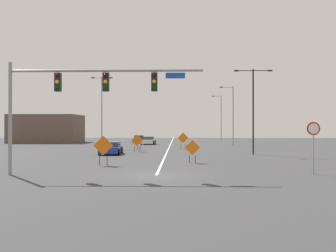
% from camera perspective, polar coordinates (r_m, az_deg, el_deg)
% --- Properties ---
extents(ground, '(161.64, 161.64, 0.00)m').
position_cam_1_polar(ground, '(20.93, -1.81, -7.63)').
color(ground, '#38383A').
extents(road_centre_stripe, '(0.16, 89.80, 0.01)m').
position_cam_1_polar(road_centre_stripe, '(65.69, 0.47, -2.65)').
color(road_centre_stripe, white).
rests_on(road_centre_stripe, ground).
extents(traffic_signal_assembly, '(11.08, 0.44, 6.42)m').
position_cam_1_polar(traffic_signal_assembly, '(21.55, -13.48, 5.51)').
color(traffic_signal_assembly, gray).
rests_on(traffic_signal_assembly, ground).
extents(stop_sign, '(0.76, 0.07, 3.01)m').
position_cam_1_polar(stop_sign, '(22.80, 21.58, -1.67)').
color(stop_sign, gray).
rests_on(stop_sign, ground).
extents(street_lamp_near_right, '(3.85, 0.24, 8.64)m').
position_cam_1_polar(street_lamp_near_right, '(38.31, 13.04, 3.34)').
color(street_lamp_near_right, black).
rests_on(street_lamp_near_right, ground).
extents(street_lamp_near_left, '(1.96, 0.24, 9.35)m').
position_cam_1_polar(street_lamp_near_left, '(76.12, 8.13, 1.51)').
color(street_lamp_near_left, gray).
rests_on(street_lamp_near_left, ground).
extents(street_lamp_far_left, '(2.14, 0.24, 9.23)m').
position_cam_1_polar(street_lamp_far_left, '(58.48, 9.89, 2.03)').
color(street_lamp_far_left, gray).
rests_on(street_lamp_far_left, ground).
extents(street_lamp_mid_right, '(2.93, 0.24, 9.73)m').
position_cam_1_polar(street_lamp_mid_right, '(51.43, -10.20, 2.94)').
color(street_lamp_mid_right, gray).
rests_on(street_lamp_mid_right, ground).
extents(construction_sign_right_shoulder, '(1.18, 0.06, 1.76)m').
position_cam_1_polar(construction_sign_right_shoulder, '(28.23, 3.78, -3.51)').
color(construction_sign_right_shoulder, orange).
rests_on(construction_sign_right_shoulder, ground).
extents(construction_sign_median_near, '(1.09, 0.15, 1.72)m').
position_cam_1_polar(construction_sign_median_near, '(45.21, -4.51, -2.34)').
color(construction_sign_median_near, orange).
rests_on(construction_sign_median_near, ground).
extents(construction_sign_left_lane, '(1.29, 0.19, 1.93)m').
position_cam_1_polar(construction_sign_left_lane, '(41.58, -4.83, -2.34)').
color(construction_sign_left_lane, orange).
rests_on(construction_sign_left_lane, ground).
extents(construction_sign_median_far, '(1.40, 0.14, 2.12)m').
position_cam_1_polar(construction_sign_median_far, '(26.67, -9.98, -3.17)').
color(construction_sign_median_far, orange).
rests_on(construction_sign_median_far, ground).
extents(construction_sign_left_shoulder, '(1.35, 0.35, 2.14)m').
position_cam_1_polar(construction_sign_left_shoulder, '(46.19, 2.34, -1.95)').
color(construction_sign_left_shoulder, orange).
rests_on(construction_sign_left_shoulder, ground).
extents(car_white_mid, '(2.25, 4.09, 1.28)m').
position_cam_1_polar(car_white_mid, '(60.45, -3.05, -2.29)').
color(car_white_mid, white).
rests_on(car_white_mid, ground).
extents(car_blue_distant, '(2.28, 4.65, 1.26)m').
position_cam_1_polar(car_blue_distant, '(38.14, -8.80, -3.43)').
color(car_blue_distant, '#1E389E').
rests_on(car_blue_distant, ground).
extents(car_black_near, '(2.31, 4.39, 1.33)m').
position_cam_1_polar(car_black_near, '(68.25, -4.51, -2.05)').
color(car_black_near, black).
rests_on(car_black_near, ground).
extents(roadside_building_west, '(12.00, 8.66, 5.13)m').
position_cam_1_polar(roadside_building_west, '(71.99, -18.20, -0.40)').
color(roadside_building_west, brown).
rests_on(roadside_building_west, ground).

